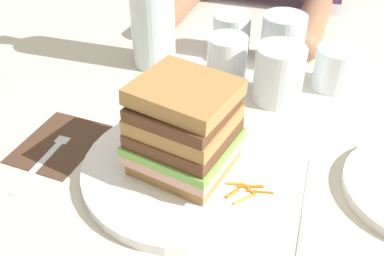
% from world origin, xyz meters
% --- Properties ---
extents(ground_plane, '(3.00, 3.00, 0.00)m').
position_xyz_m(ground_plane, '(0.00, 0.00, 0.00)').
color(ground_plane, beige).
extents(main_plate, '(0.27, 0.27, 0.02)m').
position_xyz_m(main_plate, '(0.01, -0.02, 0.01)').
color(main_plate, white).
rests_on(main_plate, ground_plane).
extents(sandwich, '(0.14, 0.14, 0.12)m').
position_xyz_m(sandwich, '(0.01, -0.02, 0.07)').
color(sandwich, '#A87A42').
rests_on(sandwich, main_plate).
extents(carrot_shred_0, '(0.02, 0.01, 0.00)m').
position_xyz_m(carrot_shred_0, '(-0.08, -0.02, 0.02)').
color(carrot_shred_0, orange).
rests_on(carrot_shred_0, main_plate).
extents(carrot_shred_1, '(0.03, 0.00, 0.00)m').
position_xyz_m(carrot_shred_1, '(-0.06, 0.01, 0.02)').
color(carrot_shred_1, orange).
rests_on(carrot_shred_1, main_plate).
extents(carrot_shred_2, '(0.01, 0.02, 0.00)m').
position_xyz_m(carrot_shred_2, '(-0.08, -0.01, 0.02)').
color(carrot_shred_2, orange).
rests_on(carrot_shred_2, main_plate).
extents(carrot_shred_3, '(0.02, 0.03, 0.00)m').
position_xyz_m(carrot_shred_3, '(-0.06, -0.00, 0.02)').
color(carrot_shred_3, orange).
rests_on(carrot_shred_3, main_plate).
extents(carrot_shred_4, '(0.01, 0.03, 0.00)m').
position_xyz_m(carrot_shred_4, '(-0.07, 0.00, 0.02)').
color(carrot_shred_4, orange).
rests_on(carrot_shred_4, main_plate).
extents(carrot_shred_5, '(0.03, 0.01, 0.00)m').
position_xyz_m(carrot_shred_5, '(-0.07, -0.02, 0.02)').
color(carrot_shred_5, orange).
rests_on(carrot_shred_5, main_plate).
extents(carrot_shred_6, '(0.03, 0.01, 0.00)m').
position_xyz_m(carrot_shred_6, '(0.11, -0.04, 0.02)').
color(carrot_shred_6, orange).
rests_on(carrot_shred_6, main_plate).
extents(carrot_shred_7, '(0.03, 0.01, 0.00)m').
position_xyz_m(carrot_shred_7, '(0.10, -0.03, 0.02)').
color(carrot_shred_7, orange).
rests_on(carrot_shred_7, main_plate).
extents(carrot_shred_8, '(0.02, 0.03, 0.00)m').
position_xyz_m(carrot_shred_8, '(0.10, -0.05, 0.02)').
color(carrot_shred_8, orange).
rests_on(carrot_shred_8, main_plate).
extents(carrot_shred_9, '(0.01, 0.02, 0.00)m').
position_xyz_m(carrot_shred_9, '(0.08, -0.05, 0.02)').
color(carrot_shred_9, orange).
rests_on(carrot_shred_9, main_plate).
extents(carrot_shred_10, '(0.02, 0.02, 0.00)m').
position_xyz_m(carrot_shred_10, '(0.10, -0.04, 0.02)').
color(carrot_shred_10, orange).
rests_on(carrot_shred_10, main_plate).
extents(carrot_shred_11, '(0.02, 0.01, 0.00)m').
position_xyz_m(carrot_shred_11, '(0.08, -0.03, 0.02)').
color(carrot_shred_11, orange).
rests_on(carrot_shred_11, main_plate).
extents(napkin_dark, '(0.11, 0.13, 0.00)m').
position_xyz_m(napkin_dark, '(-0.19, -0.02, 0.00)').
color(napkin_dark, '#4C3323').
rests_on(napkin_dark, ground_plane).
extents(fork, '(0.02, 0.17, 0.00)m').
position_xyz_m(fork, '(-0.19, -0.04, 0.00)').
color(fork, silver).
rests_on(fork, napkin_dark).
extents(knife, '(0.02, 0.20, 0.00)m').
position_xyz_m(knife, '(0.17, -0.04, 0.00)').
color(knife, silver).
rests_on(knife, ground_plane).
extents(juice_glass, '(0.08, 0.08, 0.09)m').
position_xyz_m(juice_glass, '(0.09, 0.20, 0.04)').
color(juice_glass, white).
rests_on(juice_glass, ground_plane).
extents(empty_tumbler_0, '(0.08, 0.08, 0.10)m').
position_xyz_m(empty_tumbler_0, '(0.07, 0.33, 0.05)').
color(empty_tumbler_0, silver).
rests_on(empty_tumbler_0, ground_plane).
extents(empty_tumbler_1, '(0.07, 0.07, 0.07)m').
position_xyz_m(empty_tumbler_1, '(0.17, 0.28, 0.04)').
color(empty_tumbler_1, silver).
rests_on(empty_tumbler_1, ground_plane).
extents(empty_tumbler_2, '(0.07, 0.07, 0.08)m').
position_xyz_m(empty_tumbler_2, '(-0.03, 0.34, 0.04)').
color(empty_tumbler_2, silver).
rests_on(empty_tumbler_2, ground_plane).
extents(empty_tumbler_3, '(0.07, 0.07, 0.08)m').
position_xyz_m(empty_tumbler_3, '(-0.01, 0.24, 0.04)').
color(empty_tumbler_3, silver).
rests_on(empty_tumbler_3, ground_plane).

